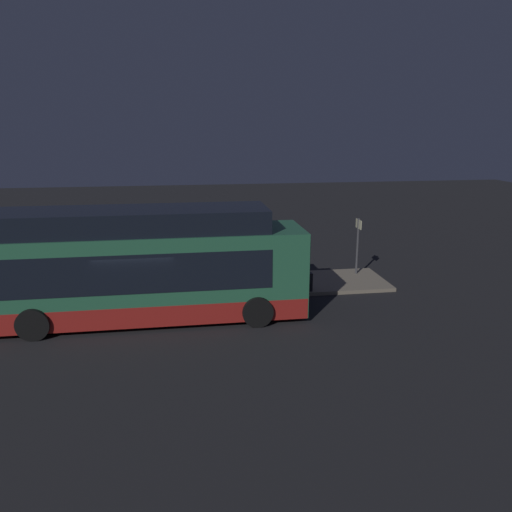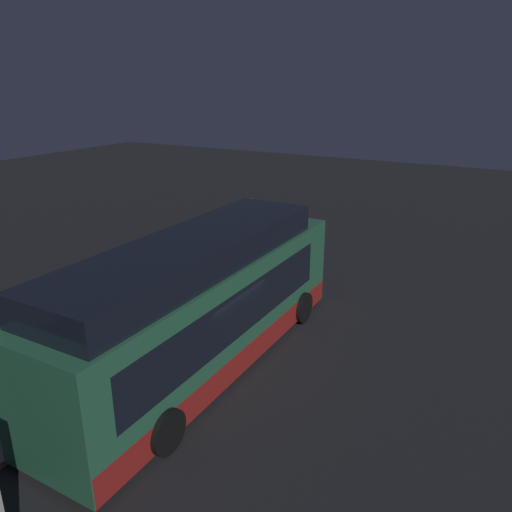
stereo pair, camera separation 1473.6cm
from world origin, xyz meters
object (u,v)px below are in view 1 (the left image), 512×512
Objects in this scene: passenger_boarding at (293,267)px; bus_lead at (141,270)px; suitcase at (307,282)px; passenger_waiting at (178,268)px; passenger_with_bags at (209,268)px; sign_post at (358,240)px.

bus_lead is at bearing -58.09° from passenger_boarding.
bus_lead is 11.34× the size of suitcase.
passenger_with_bags reaches higher than passenger_waiting.
passenger_boarding is 0.67× the size of sign_post.
passenger_waiting is (1.21, 2.68, -0.76)m from bus_lead.
bus_lead is 3.39m from passenger_with_bags.
bus_lead is at bearing -88.04° from passenger_waiting.
bus_lead is at bearing -150.99° from passenger_with_bags.
passenger_waiting is at bearing 167.98° from suitcase.
passenger_waiting is 0.64× the size of sign_post.
passenger_with_bags is (-3.33, 0.32, 0.03)m from passenger_boarding.
passenger_boarding is (5.73, 1.98, -0.71)m from bus_lead.
passenger_with_bags is 0.69× the size of sign_post.
bus_lead reaches higher than passenger_waiting.
sign_post reaches higher than suitcase.
passenger_with_bags is (1.19, -0.38, 0.08)m from passenger_waiting.
passenger_boarding is 4.57m from passenger_waiting.
passenger_boarding is at bearing 19.06° from bus_lead.
passenger_with_bags reaches higher than passenger_boarding.
passenger_with_bags reaches higher than suitcase.
suitcase is (3.82, -0.69, -0.56)m from passenger_with_bags.
passenger_with_bags is at bearing 8.58° from passenger_waiting.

